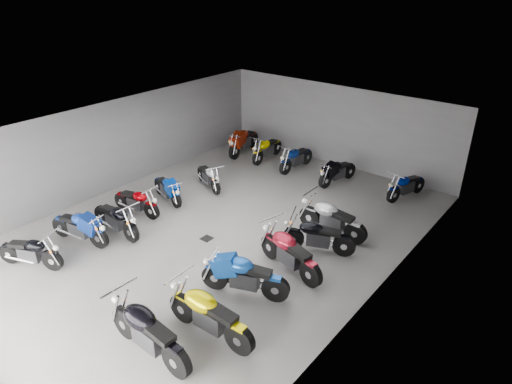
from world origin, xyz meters
TOP-DOWN VIEW (x-y plane):
  - ground at (0.00, 0.00)m, footprint 14.00×14.00m
  - wall_back at (0.00, 7.00)m, footprint 10.00×0.10m
  - wall_left at (-5.00, 0.00)m, footprint 0.10×14.00m
  - wall_right at (5.00, 0.00)m, footprint 0.10×14.00m
  - ceiling at (0.00, 0.00)m, footprint 10.00×14.00m
  - drain_grate at (0.00, -0.50)m, footprint 0.32×0.32m
  - motorcycle_left_a at (-2.66, -4.42)m, footprint 1.81×0.91m
  - motorcycle_left_b at (-2.73, -2.91)m, footprint 2.06×0.62m
  - motorcycle_left_c at (-2.31, -1.96)m, footprint 2.11×0.42m
  - motorcycle_left_d at (-2.83, -0.80)m, footprint 1.91×0.44m
  - motorcycle_left_e at (-2.78, 0.46)m, footprint 1.84×0.64m
  - motorcycle_left_f at (-2.40, 2.09)m, footprint 1.75×0.83m
  - motorcycle_right_a at (2.24, -4.47)m, footprint 2.38×0.47m
  - motorcycle_right_b at (2.83, -3.30)m, footprint 2.34×0.48m
  - motorcycle_right_c at (2.51, -1.76)m, footprint 2.14×0.96m
  - motorcycle_right_d at (2.81, -0.26)m, footprint 2.25×0.70m
  - motorcycle_right_e at (2.91, 0.97)m, footprint 1.97×0.95m
  - motorcycle_right_f at (2.74, 2.02)m, footprint 2.24×0.44m
  - motorcycle_back_a at (-3.64, 5.51)m, footprint 0.61×2.28m
  - motorcycle_back_b at (-2.40, 5.55)m, footprint 0.44×2.06m
  - motorcycle_back_c at (-0.88, 5.47)m, footprint 0.41×2.03m
  - motorcycle_back_d at (1.05, 5.34)m, footprint 0.54×1.93m
  - motorcycle_back_f at (3.51, 5.78)m, footprint 0.64×1.87m

SIDE VIEW (x-z plane):
  - ground at x=0.00m, z-range 0.00..0.00m
  - drain_grate at x=0.00m, z-range 0.00..0.01m
  - motorcycle_left_f at x=-2.40m, z-range 0.04..0.85m
  - motorcycle_left_e at x=-2.78m, z-range 0.04..0.87m
  - motorcycle_left_d at x=-2.83m, z-range 0.04..0.88m
  - motorcycle_back_f at x=3.51m, z-range 0.04..0.88m
  - motorcycle_left_a at x=-2.66m, z-range 0.04..0.89m
  - motorcycle_back_d at x=1.05m, z-range 0.04..0.89m
  - motorcycle_back_c at x=-0.88m, z-range 0.04..0.93m
  - motorcycle_back_b at x=-2.40m, z-range 0.04..0.94m
  - motorcycle_right_e at x=2.91m, z-range 0.04..0.96m
  - motorcycle_left_b at x=-2.73m, z-range 0.04..0.96m
  - motorcycle_left_c at x=-2.31m, z-range 0.04..0.97m
  - motorcycle_right_f at x=2.74m, z-range 0.05..1.03m
  - motorcycle_right_c at x=2.51m, z-range 0.05..1.03m
  - motorcycle_right_d at x=2.81m, z-range 0.05..1.05m
  - motorcycle_back_a at x=-3.64m, z-range 0.05..1.06m
  - motorcycle_right_b at x=2.83m, z-range 0.05..1.07m
  - motorcycle_right_a at x=2.24m, z-range 0.05..1.10m
  - wall_back at x=0.00m, z-range 0.00..3.20m
  - wall_left at x=-5.00m, z-range 0.00..3.20m
  - wall_right at x=5.00m, z-range 0.00..3.20m
  - ceiling at x=0.00m, z-range 3.20..3.24m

